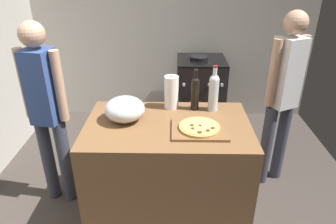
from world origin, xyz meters
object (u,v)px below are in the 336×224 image
pizza (199,127)px  person_in_red (283,92)px  person_in_stripes (46,108)px  paper_towel_roll (171,92)px  wine_bottle_green (214,91)px  mixing_bowl (125,109)px  wine_bottle_clear (195,92)px  stove (200,93)px

pizza → person_in_red: size_ratio=0.18×
person_in_stripes → person_in_red: (2.00, 0.31, 0.02)m
paper_towel_roll → pizza: bearing=-62.1°
pizza → wine_bottle_green: size_ratio=0.78×
mixing_bowl → person_in_stripes: person_in_stripes is taller
wine_bottle_clear → paper_towel_roll: bearing=170.2°
wine_bottle_green → wine_bottle_clear: bearing=175.8°
pizza → wine_bottle_green: 0.40m
paper_towel_roll → person_in_stripes: (-1.01, -0.11, -0.10)m
mixing_bowl → person_in_red: person_in_red is taller
mixing_bowl → paper_towel_roll: bearing=33.3°
stove → person_in_stripes: 2.03m
mixing_bowl → stove: bearing=65.2°
mixing_bowl → person_in_red: 1.41m
paper_towel_roll → wine_bottle_clear: (0.19, -0.03, 0.02)m
wine_bottle_green → person_in_stripes: size_ratio=0.24×
pizza → wine_bottle_green: (0.13, 0.35, 0.14)m
wine_bottle_clear → stove: (0.17, 1.34, -0.58)m
pizza → person_in_stripes: size_ratio=0.18×
mixing_bowl → wine_bottle_clear: bearing=20.0°
pizza → person_in_red: person_in_red is taller
stove → wine_bottle_clear: bearing=-97.0°
mixing_bowl → wine_bottle_green: 0.72m
wine_bottle_clear → wine_bottle_green: (0.15, -0.01, 0.02)m
wine_bottle_green → person_in_red: bearing=20.7°
wine_bottle_clear → wine_bottle_green: wine_bottle_green is taller
person_in_stripes → stove: bearing=45.9°
wine_bottle_clear → wine_bottle_green: bearing=-4.2°
paper_towel_roll → stove: (0.36, 1.31, -0.57)m
pizza → person_in_stripes: 1.25m
stove → wine_bottle_green: bearing=-90.8°
mixing_bowl → stove: 1.78m
mixing_bowl → person_in_red: bearing=17.9°
pizza → mixing_bowl: size_ratio=0.97×
wine_bottle_clear → person_in_red: 0.84m
wine_bottle_green → stove: 1.48m
pizza → wine_bottle_green: bearing=68.9°
mixing_bowl → person_in_red: size_ratio=0.19×
pizza → wine_bottle_clear: size_ratio=0.86×
pizza → stove: bearing=84.9°
wine_bottle_clear → stove: wine_bottle_clear is taller
mixing_bowl → wine_bottle_clear: size_ratio=0.89×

